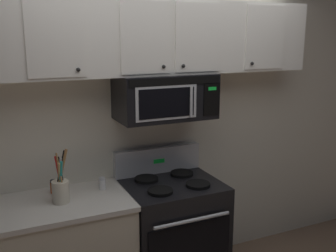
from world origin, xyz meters
TOP-DOWN VIEW (x-y plane):
  - back_wall at (0.00, 0.79)m, footprint 5.20×0.10m
  - stove_range at (0.00, 0.42)m, footprint 0.76×0.69m
  - over_range_microwave at (-0.00, 0.54)m, footprint 0.76×0.43m
  - upper_cabinets at (-0.00, 0.57)m, footprint 2.50×0.36m
  - utensil_crock_cream at (-0.86, 0.41)m, footprint 0.12×0.12m
  - salt_shaker at (-0.53, 0.52)m, footprint 0.05×0.05m
  - spice_jar at (-0.88, 0.61)m, footprint 0.05×0.05m

SIDE VIEW (x-z plane):
  - stove_range at x=0.00m, z-range -0.09..1.03m
  - salt_shaker at x=-0.53m, z-range 0.90..0.99m
  - spice_jar at x=-0.88m, z-range 0.90..1.00m
  - utensil_crock_cream at x=-0.86m, z-range 0.82..1.20m
  - back_wall at x=0.00m, z-range 0.00..2.70m
  - over_range_microwave at x=0.00m, z-range 1.40..1.75m
  - upper_cabinets at x=0.00m, z-range 1.75..2.30m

